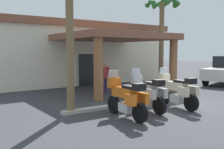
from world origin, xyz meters
TOP-DOWN VIEW (x-y plane):
  - ground_plane at (0.00, 0.00)m, footprint 80.00×80.00m
  - motel_building at (-0.06, 10.51)m, footprint 14.44×11.60m
  - motorcycle_orange at (-3.23, -0.48)m, footprint 0.71×2.21m
  - motorcycle_silver at (-1.88, -0.03)m, footprint 0.77×2.21m
  - motorcycle_cream at (-0.52, -0.31)m, footprint 0.72×2.21m
  - pedestrian at (-0.90, 4.50)m, footprint 0.32×0.51m
  - palm_tree_near_portico at (5.23, 6.49)m, footprint 2.66×2.69m
  - curb_strip at (-1.88, 1.16)m, footprint 6.06×0.36m

SIDE VIEW (x-z plane):
  - ground_plane at x=0.00m, z-range 0.00..0.00m
  - curb_strip at x=-1.88m, z-range 0.00..0.12m
  - motorcycle_orange at x=-3.23m, z-range -0.11..1.50m
  - motorcycle_silver at x=-1.88m, z-range -0.11..1.50m
  - motorcycle_cream at x=-0.52m, z-range -0.11..1.50m
  - pedestrian at x=-0.90m, z-range 0.13..1.81m
  - motel_building at x=-0.06m, z-range 0.04..4.36m
  - palm_tree_near_portico at x=5.23m, z-range 1.66..8.42m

